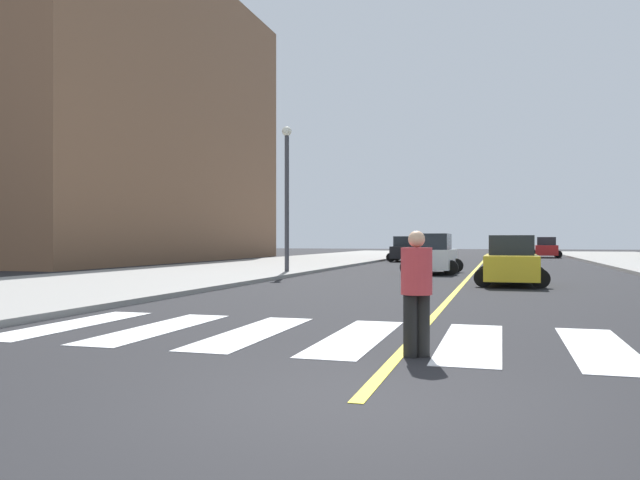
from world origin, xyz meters
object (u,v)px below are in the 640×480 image
(car_black_fourth, at_px, (407,250))
(street_lamp, at_px, (287,185))
(car_yellow_third, at_px, (511,262))
(car_white_nearest, at_px, (432,255))
(pedestrian_crossing, at_px, (417,287))
(car_red_second, at_px, (546,248))

(car_black_fourth, bearing_deg, street_lamp, -97.42)
(car_black_fourth, xyz_separation_m, street_lamp, (-2.61, -19.43, 3.23))
(car_yellow_third, relative_size, car_black_fourth, 0.94)
(car_white_nearest, bearing_deg, car_yellow_third, -61.77)
(car_black_fourth, relative_size, street_lamp, 0.63)
(car_yellow_third, relative_size, pedestrian_crossing, 2.31)
(car_white_nearest, height_order, car_black_fourth, car_white_nearest)
(car_red_second, xyz_separation_m, car_yellow_third, (-3.55, -37.21, -0.06))
(car_white_nearest, bearing_deg, pedestrian_crossing, -83.16)
(car_yellow_third, bearing_deg, car_red_second, -94.88)
(car_red_second, height_order, pedestrian_crossing, car_red_second)
(car_white_nearest, xyz_separation_m, pedestrian_crossing, (2.03, -21.28, 0.06))
(car_red_second, relative_size, pedestrian_crossing, 2.50)
(car_red_second, bearing_deg, car_black_fourth, 54.42)
(car_red_second, bearing_deg, car_white_nearest, 79.24)
(street_lamp, bearing_deg, pedestrian_crossing, -65.81)
(car_yellow_third, bearing_deg, pedestrian_crossing, 84.96)
(car_red_second, xyz_separation_m, car_black_fourth, (-10.66, -13.74, -0.00))
(car_black_fourth, bearing_deg, pedestrian_crossing, -81.23)
(car_yellow_third, height_order, pedestrian_crossing, car_yellow_third)
(car_yellow_third, xyz_separation_m, car_black_fourth, (-7.11, 23.46, 0.06))
(car_red_second, height_order, car_black_fourth, car_red_second)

